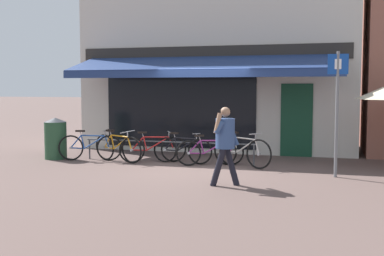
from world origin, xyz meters
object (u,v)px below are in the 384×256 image
object	(u,v)px
bicycle_purple	(210,152)
litter_bin	(56,138)
parking_sign	(337,101)
bicycle_silver	(242,151)
bicycle_red	(153,148)
bicycle_orange	(118,148)
bicycle_black	(182,149)
bicycle_blue	(90,147)
pedestrian_adult	(225,138)

from	to	relation	value
bicycle_purple	litter_bin	world-z (taller)	litter_bin
bicycle_purple	parking_sign	size ratio (longest dim) A/B	0.60
bicycle_silver	parking_sign	world-z (taller)	parking_sign
bicycle_red	litter_bin	distance (m)	2.85
parking_sign	bicycle_orange	bearing A→B (deg)	172.68
bicycle_black	bicycle_blue	bearing A→B (deg)	-169.58
bicycle_silver	parking_sign	bearing A→B (deg)	5.66
bicycle_black	parking_sign	xyz separation A→B (m)	(3.86, -0.96, 1.32)
bicycle_red	litter_bin	world-z (taller)	litter_bin
bicycle_red	parking_sign	xyz separation A→B (m)	(4.66, -0.88, 1.31)
bicycle_orange	bicycle_purple	xyz separation A→B (m)	(2.52, 0.11, -0.03)
litter_bin	parking_sign	distance (m)	7.61
bicycle_blue	parking_sign	bearing A→B (deg)	-21.39
bicycle_orange	bicycle_black	size ratio (longest dim) A/B	0.99
bicycle_orange	bicycle_silver	distance (m)	3.34
bicycle_red	bicycle_black	bearing A→B (deg)	-19.55
bicycle_silver	litter_bin	bearing A→B (deg)	-153.51
litter_bin	bicycle_blue	bearing A→B (deg)	-1.75
bicycle_purple	parking_sign	xyz separation A→B (m)	(3.07, -0.82, 1.33)
bicycle_purple	pedestrian_adult	bearing A→B (deg)	-92.31
bicycle_blue	parking_sign	size ratio (longest dim) A/B	0.61
bicycle_blue	bicycle_black	size ratio (longest dim) A/B	1.03
bicycle_red	bicycle_orange	bearing A→B (deg)	164.84
bicycle_silver	litter_bin	size ratio (longest dim) A/B	1.40
bicycle_orange	parking_sign	distance (m)	5.79
pedestrian_adult	litter_bin	world-z (taller)	pedestrian_adult
bicycle_black	bicycle_silver	xyz separation A→B (m)	(1.60, -0.14, 0.03)
bicycle_red	pedestrian_adult	distance (m)	3.55
bicycle_silver	bicycle_black	bearing A→B (deg)	-159.18
bicycle_black	litter_bin	xyz separation A→B (m)	(-3.64, -0.21, 0.21)
bicycle_purple	parking_sign	world-z (taller)	parking_sign
bicycle_silver	parking_sign	size ratio (longest dim) A/B	0.58
bicycle_purple	bicycle_blue	bearing A→B (deg)	158.96
bicycle_black	bicycle_purple	xyz separation A→B (m)	(0.78, -0.13, -0.01)
bicycle_purple	bicycle_orange	bearing A→B (deg)	159.51
bicycle_orange	bicycle_silver	world-z (taller)	bicycle_silver
bicycle_silver	litter_bin	world-z (taller)	litter_bin
bicycle_orange	bicycle_blue	bearing A→B (deg)	-157.98
bicycle_purple	bicycle_silver	xyz separation A→B (m)	(0.82, -0.00, 0.04)
bicycle_silver	pedestrian_adult	xyz separation A→B (m)	(0.09, -2.40, 0.58)
litter_bin	bicycle_purple	bearing A→B (deg)	0.97
bicycle_orange	bicycle_silver	bearing A→B (deg)	23.67
litter_bin	parking_sign	bearing A→B (deg)	-5.71
bicycle_blue	pedestrian_adult	xyz separation A→B (m)	(4.25, -2.30, 0.60)
bicycle_blue	parking_sign	distance (m)	6.59
bicycle_red	bicycle_purple	size ratio (longest dim) A/B	0.99
litter_bin	parking_sign	size ratio (longest dim) A/B	0.42
bicycle_red	pedestrian_adult	bearing A→B (deg)	-69.77
bicycle_blue	bicycle_silver	size ratio (longest dim) A/B	1.05
bicycle_orange	bicycle_red	world-z (taller)	bicycle_orange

